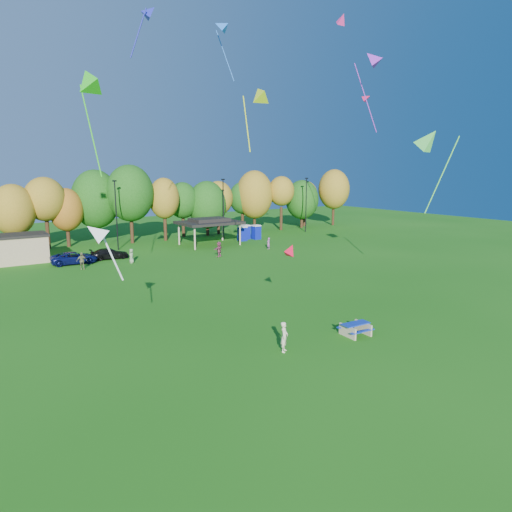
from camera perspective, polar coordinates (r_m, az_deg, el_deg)
ground at (r=27.05m, az=5.07°, el=-11.96°), size 160.00×160.00×0.00m
tree_line at (r=66.69m, az=-21.00°, el=6.17°), size 93.57×10.55×11.15m
lamp_posts at (r=62.22m, az=-17.07°, el=5.19°), size 64.50×0.25×9.09m
utility_building at (r=58.33m, az=-27.65°, el=0.85°), size 6.30×4.30×3.25m
pavilion at (r=64.14m, az=-5.87°, el=4.25°), size 8.20×6.20×3.77m
porta_potties at (r=68.84m, az=-1.00°, el=2.96°), size 3.75×2.26×2.18m
picnic_table at (r=30.14m, az=12.33°, el=-8.80°), size 1.94×1.63×0.80m
kite_flyer at (r=26.85m, az=3.54°, el=-10.05°), size 0.77×0.75×1.79m
car_c at (r=55.00m, az=-21.78°, el=-0.22°), size 5.09×2.55×1.38m
car_d at (r=56.63m, az=-17.85°, el=0.28°), size 4.53×2.17×1.27m
far_person_1 at (r=53.48m, az=-15.30°, el=0.01°), size 0.58×0.83×1.63m
far_person_2 at (r=51.65m, az=-20.95°, el=-0.58°), size 1.09×0.49×1.83m
far_person_3 at (r=60.63m, az=1.57°, el=1.59°), size 0.66×0.55×1.55m
far_person_4 at (r=55.50m, az=-4.64°, el=0.86°), size 1.76×1.34×1.86m
kite_1 at (r=51.39m, az=10.65°, el=27.12°), size 1.16×1.55×1.51m
kite_2 at (r=41.77m, az=-13.11°, el=27.52°), size 2.76×1.43×4.45m
kite_3 at (r=61.05m, az=13.68°, el=18.65°), size 1.57×1.65×1.34m
kite_4 at (r=53.59m, az=14.22°, el=22.74°), size 3.66×4.55×8.52m
kite_6 at (r=34.50m, az=-20.13°, el=19.94°), size 2.27×4.66×7.65m
kite_7 at (r=25.11m, az=-19.47°, el=2.73°), size 2.27×1.44×3.51m
kite_9 at (r=31.43m, az=4.30°, el=0.78°), size 1.27×1.00×1.16m
kite_11 at (r=44.64m, az=20.84°, el=13.39°), size 2.91×4.85×7.84m
kite_12 at (r=39.07m, az=0.46°, el=19.57°), size 1.99×3.54×5.66m
kite_15 at (r=56.92m, az=-4.50°, el=26.65°), size 3.32×3.18×6.50m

